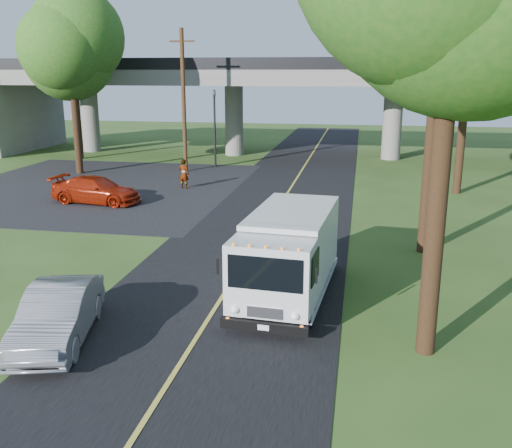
% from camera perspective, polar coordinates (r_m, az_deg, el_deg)
% --- Properties ---
extents(ground, '(120.00, 120.00, 0.00)m').
position_cam_1_polar(ground, '(13.91, -6.74, -12.52)').
color(ground, '#304D1B').
rests_on(ground, ground).
extents(road, '(7.00, 90.00, 0.02)m').
position_cam_1_polar(road, '(22.99, 0.53, -1.11)').
color(road, black).
rests_on(road, ground).
extents(parking_lot, '(16.00, 18.00, 0.01)m').
position_cam_1_polar(parking_lot, '(33.83, -15.73, 3.58)').
color(parking_lot, black).
rests_on(parking_lot, ground).
extents(lane_line, '(0.12, 90.00, 0.01)m').
position_cam_1_polar(lane_line, '(22.98, 0.53, -1.07)').
color(lane_line, gold).
rests_on(lane_line, road).
extents(overpass, '(54.00, 10.00, 7.30)m').
position_cam_1_polar(overpass, '(43.95, 5.61, 12.58)').
color(overpass, slate).
rests_on(overpass, ground).
extents(traffic_signal, '(0.18, 0.22, 5.20)m').
position_cam_1_polar(traffic_signal, '(39.13, -4.16, 10.32)').
color(traffic_signal, black).
rests_on(traffic_signal, ground).
extents(utility_pole, '(1.60, 0.26, 9.00)m').
position_cam_1_polar(utility_pole, '(37.53, -7.25, 12.17)').
color(utility_pole, '#472D19').
rests_on(utility_pole, ground).
extents(tree_right_far, '(5.77, 5.67, 10.99)m').
position_cam_1_polar(tree_right_far, '(32.10, 21.15, 17.48)').
color(tree_right_far, '#382314').
rests_on(tree_right_far, ground).
extents(tree_left_lot, '(5.60, 5.50, 10.50)m').
position_cam_1_polar(tree_left_lot, '(37.94, -17.96, 16.62)').
color(tree_left_lot, '#382314').
rests_on(tree_left_lot, ground).
extents(tree_left_far, '(5.26, 5.16, 9.89)m').
position_cam_1_polar(tree_left_far, '(44.63, -17.72, 15.72)').
color(tree_left_far, '#382314').
rests_on(tree_left_far, ground).
extents(step_van, '(2.65, 6.11, 2.50)m').
position_cam_1_polar(step_van, '(16.47, 3.29, -2.84)').
color(step_van, silver).
rests_on(step_van, ground).
extents(red_sedan, '(4.71, 2.30, 1.32)m').
position_cam_1_polar(red_sedan, '(29.62, -15.68, 3.30)').
color(red_sedan, maroon).
rests_on(red_sedan, ground).
extents(silver_sedan, '(2.36, 4.33, 1.35)m').
position_cam_1_polar(silver_sedan, '(14.87, -19.21, -8.53)').
color(silver_sedan, gray).
rests_on(silver_sedan, ground).
extents(pedestrian, '(0.67, 0.50, 1.67)m').
position_cam_1_polar(pedestrian, '(32.27, -7.23, 4.99)').
color(pedestrian, gray).
rests_on(pedestrian, ground).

